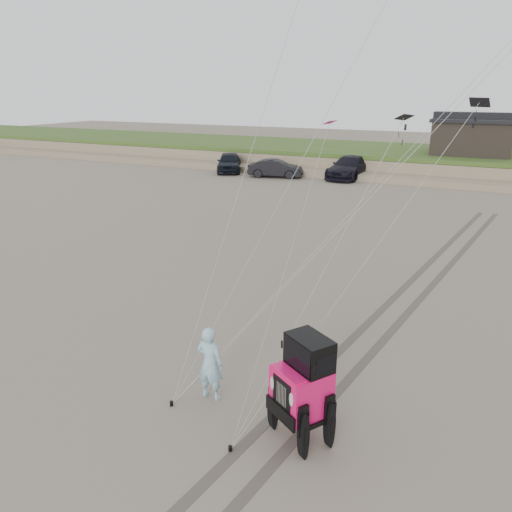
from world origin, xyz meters
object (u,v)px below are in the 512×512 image
object	(u,v)px
truck_b	(276,168)
man	(210,363)
truck_c	(350,167)
cabin	(473,135)
jeep	(301,399)
truck_a	(229,162)

from	to	relation	value
truck_b	man	bearing A→B (deg)	-172.79
truck_b	truck_c	world-z (taller)	truck_c
cabin	man	size ratio (longest dim) A/B	3.52
jeep	truck_b	bearing A→B (deg)	147.26
truck_a	man	size ratio (longest dim) A/B	2.68
truck_a	truck_c	distance (m)	10.38
truck_a	man	distance (m)	33.52
truck_a	man	world-z (taller)	man
jeep	cabin	bearing A→B (deg)	121.55
cabin	truck_c	world-z (taller)	cabin
truck_a	cabin	bearing A→B (deg)	-5.20
truck_a	jeep	size ratio (longest dim) A/B	1.00
truck_c	man	xyz separation A→B (m)	(5.46, -31.13, 0.04)
man	cabin	bearing A→B (deg)	-94.72
truck_c	jeep	size ratio (longest dim) A/B	1.22
truck_a	truck_c	xyz separation A→B (m)	(10.26, 1.53, 0.04)
man	truck_a	bearing A→B (deg)	-61.89
truck_b	man	world-z (taller)	man
truck_a	man	xyz separation A→B (m)	(15.72, -29.60, 0.08)
cabin	man	bearing A→B (deg)	-94.85
truck_c	man	distance (m)	31.60
cabin	truck_c	size ratio (longest dim) A/B	1.07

